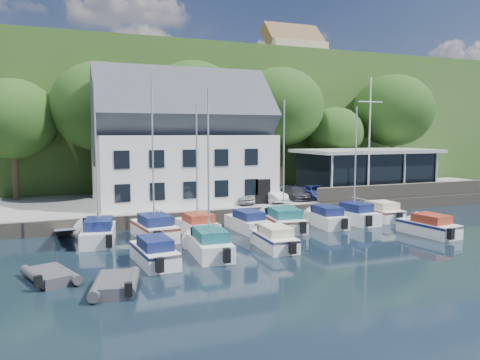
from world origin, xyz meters
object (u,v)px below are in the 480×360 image
(boat_r1_5, at_px, (326,216))
(boat_r2_0, at_px, (154,250))
(boat_r1_6, at_px, (356,159))
(boat_r2_1, at_px, (208,171))
(harbor_building, at_px, (183,149))
(boat_r2_2, at_px, (274,237))
(car_blue, at_px, (316,191))
(boat_r1_2, at_px, (197,169))
(car_silver, at_px, (241,197))
(boat_r1_1, at_px, (153,164))
(boat_r1_3, at_px, (247,220))
(boat_r1_0, at_px, (96,167))
(boat_r1_4, at_px, (284,162))
(car_white, at_px, (268,194))
(dinghy_0, at_px, (50,274))
(car_dgrey, at_px, (295,193))
(flagpole, at_px, (369,138))
(dinghy_1, at_px, (116,282))
(boat_r1_7, at_px, (381,210))
(boat_r2_4, at_px, (428,224))
(club_pavilion, at_px, (366,171))

(boat_r1_5, relative_size, boat_r2_0, 0.98)
(boat_r1_6, distance_m, boat_r2_1, 13.69)
(harbor_building, height_order, boat_r2_2, harbor_building)
(boat_r1_6, bearing_deg, car_blue, 77.82)
(boat_r1_2, bearing_deg, car_silver, 41.28)
(boat_r1_1, distance_m, boat_r1_3, 7.58)
(boat_r1_3, bearing_deg, boat_r1_0, 175.60)
(boat_r1_4, bearing_deg, car_white, 80.93)
(boat_r1_3, xyz_separation_m, dinghy_0, (-12.52, -6.92, -0.36))
(boat_r1_2, relative_size, dinghy_0, 2.87)
(car_dgrey, height_order, boat_r1_4, boat_r1_4)
(boat_r1_1, relative_size, boat_r2_0, 1.66)
(flagpole, xyz_separation_m, dinghy_1, (-23.06, -13.49, -5.83))
(car_white, bearing_deg, boat_r1_3, -139.94)
(boat_r1_5, distance_m, boat_r1_6, 4.75)
(car_dgrey, distance_m, boat_r1_0, 18.08)
(boat_r1_7, bearing_deg, boat_r1_4, -174.14)
(boat_r2_4, bearing_deg, dinghy_0, 175.80)
(harbor_building, relative_size, club_pavilion, 1.09)
(car_white, relative_size, dinghy_0, 1.26)
(boat_r2_1, bearing_deg, dinghy_1, -139.73)
(boat_r1_0, height_order, boat_r1_7, boat_r1_0)
(car_silver, xyz_separation_m, boat_r2_2, (-2.15, -10.65, -0.87))
(car_silver, relative_size, boat_r1_0, 0.34)
(boat_r1_4, relative_size, dinghy_0, 3.11)
(harbor_building, distance_m, car_white, 8.04)
(car_blue, bearing_deg, dinghy_0, -139.52)
(boat_r1_5, xyz_separation_m, boat_r1_6, (2.54, 0.17, 4.01))
(harbor_building, relative_size, boat_r2_0, 2.51)
(flagpole, distance_m, boat_r1_3, 14.84)
(club_pavilion, xyz_separation_m, boat_r2_0, (-23.34, -13.96, -2.34))
(flagpole, xyz_separation_m, boat_r2_2, (-13.59, -9.40, -5.53))
(boat_r1_3, bearing_deg, flagpole, 13.55)
(boat_r2_1, relative_size, boat_r2_4, 1.63)
(club_pavilion, relative_size, car_blue, 3.74)
(club_pavilion, xyz_separation_m, boat_r1_4, (-13.39, -8.90, 1.66))
(boat_r1_4, distance_m, boat_r1_7, 9.70)
(dinghy_1, bearing_deg, flagpole, 43.24)
(car_dgrey, xyz_separation_m, dinghy_1, (-16.85, -15.35, -1.18))
(car_white, relative_size, boat_r1_2, 0.44)
(car_blue, relative_size, boat_r1_6, 0.37)
(boat_r1_7, bearing_deg, dinghy_0, -162.37)
(boat_r1_2, bearing_deg, boat_r1_4, -12.87)
(boat_r1_5, bearing_deg, boat_r2_1, -152.55)
(boat_r1_0, distance_m, boat_r1_2, 6.33)
(car_silver, bearing_deg, dinghy_1, -132.27)
(car_white, distance_m, boat_r1_4, 7.23)
(boat_r1_0, xyz_separation_m, boat_r2_1, (5.38, -5.27, -0.04))
(boat_r1_4, bearing_deg, harbor_building, 123.05)
(boat_r1_0, distance_m, boat_r1_5, 16.18)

